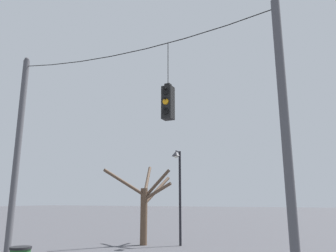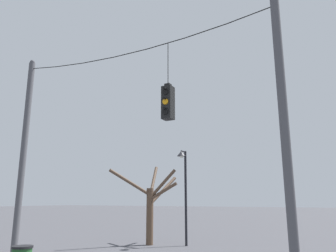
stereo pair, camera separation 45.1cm
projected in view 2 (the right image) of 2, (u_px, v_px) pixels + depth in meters
utility_pole_left at (24, 153)px, 13.42m from camera, size 0.25×0.25×8.15m
utility_pole_right at (285, 128)px, 8.80m from camera, size 0.25×0.25×8.15m
span_wire at (129, 50)px, 11.87m from camera, size 10.24×0.03×0.43m
traffic_light_over_intersection at (168, 102)px, 10.66m from camera, size 0.34×0.46×2.68m
street_lamp at (184, 177)px, 16.33m from camera, size 0.43×0.75×4.61m
bare_tree at (151, 203)px, 16.61m from camera, size 2.71×3.95×3.99m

